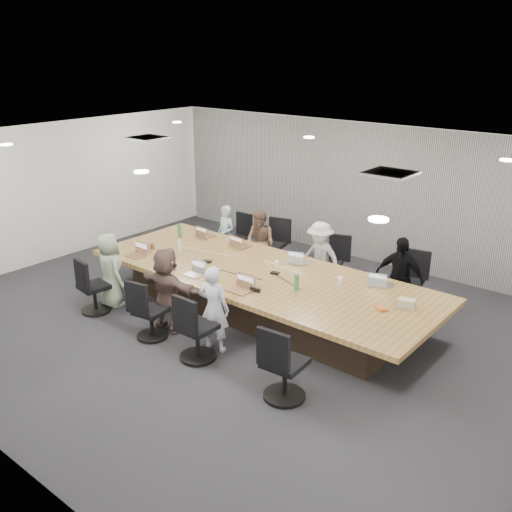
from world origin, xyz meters
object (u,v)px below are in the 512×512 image
Objects in this scene: chair_0 at (237,243)px; chair_1 at (271,249)px; chair_4 at (94,291)px; laptop_4 at (135,256)px; bottle_green_right at (297,283)px; person_4 at (110,270)px; laptop_0 at (207,236)px; person_5 at (167,290)px; chair_6 at (197,332)px; laptop_2 at (302,262)px; stapler at (255,290)px; person_0 at (226,236)px; chair_2 at (330,268)px; person_6 at (214,309)px; person_1 at (260,243)px; bottle_clear at (180,246)px; chair_3 at (407,287)px; chair_5 at (151,315)px; laptop_1 at (241,245)px; conference_table at (260,291)px; laptop_3 at (383,284)px; snack_packet at (382,308)px; person_2 at (320,258)px; person_3 at (399,277)px; chair_7 at (285,368)px; canvas_bag at (407,303)px; bottle_green_left at (180,230)px; laptop_5 at (193,275)px; mug_brown at (152,246)px.

chair_0 is 0.86× the size of chair_1.
laptop_4 is (0.00, 0.90, 0.37)m from chair_4.
laptop_4 is 3.12m from bottle_green_right.
chair_4 is 0.59× the size of person_4.
laptop_0 is 2.48m from person_5.
chair_6 is 2.77× the size of laptop_2.
bottle_green_right is 0.63m from stapler.
chair_6 is 3.78m from person_0.
chair_2 is 0.57× the size of person_6.
bottle_clear is (-0.65, -1.49, 0.20)m from person_1.
chair_3 is 5.02m from person_4.
chair_2 is 2.52× the size of laptop_2.
laptop_1 is (-0.34, 2.50, 0.38)m from chair_5.
conference_table is 1.72m from chair_2.
snack_packet is at bearing 101.53° from laptop_3.
person_2 reaches higher than bottle_green_right.
person_4 reaches higher than laptop_0.
person_3 is at bearing 22.74° from bottle_clear.
stapler is (-1.34, 1.04, 0.35)m from chair_7.
person_5 reaches higher than canvas_bag.
chair_3 is at bearing -129.87° from person_6.
chair_1 is 2.58× the size of laptop_4.
chair_5 is 3.99m from person_3.
bottle_green_left is 1.14× the size of canvas_bag.
chair_0 is 3.49m from bottle_green_right.
canvas_bag is (0.64, -1.43, 0.39)m from chair_3.
bottle_green_right is at bearing 122.00° from chair_1.
person_3 is at bearing 85.03° from chair_7.
person_2 is at bearing 111.73° from chair_7.
chair_4 is at bearing -156.88° from canvas_bag.
laptop_2 is at bearing 157.00° from chair_0.
chair_1 is 2.88× the size of laptop_3.
chair_7 is (1.53, 0.00, 0.01)m from chair_6.
chair_4 reaches higher than laptop_4.
chair_5 is 2.79× the size of bottle_green_left.
chair_7 is 1.77m from snack_packet.
chair_2 is 0.91× the size of chair_6.
chair_7 is at bearing 94.29° from chair_2.
chair_7 is at bearing 136.58° from chair_0.
chair_5 is at bearing 6.80° from person_6.
laptop_5 is at bearing -41.84° from person_6.
chair_4 is at bearing 17.71° from laptop_3.
conference_table is 4.89× the size of person_0.
mug_brown reaches higher than laptop_2.
laptop_0 is at bearing -175.44° from person_3.
person_6 reaches higher than chair_7.
chair_6 is (-1.56, -3.40, 0.00)m from chair_3.
person_0 reaches higher than chair_2.
bottle_clear is (0.43, 1.56, 0.47)m from chair_4.
bottle_clear is 1.25× the size of snack_packet.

